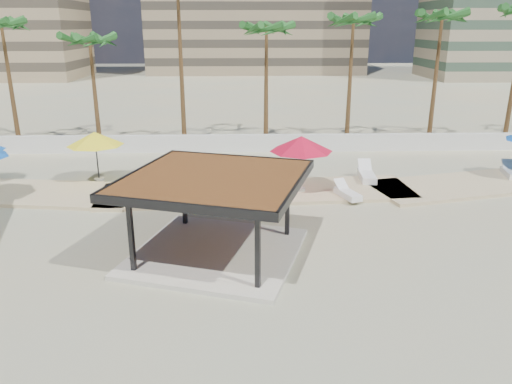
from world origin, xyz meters
TOP-DOWN VIEW (x-y plane):
  - ground at (0.00, 0.00)m, footprint 200.00×200.00m
  - promenade at (2.00, 7.67)m, footprint 44.45×7.97m
  - boundary_wall at (0.00, 16.00)m, footprint 56.00×0.30m
  - pavilion_central at (0.22, -0.21)m, footprint 7.76×7.76m
  - umbrella_b at (-6.65, 9.07)m, footprint 3.68×3.68m
  - umbrella_c at (4.20, 6.90)m, footprint 3.22×3.22m
  - lounger_b at (8.11, 8.82)m, footprint 0.93×2.37m
  - lounger_c at (6.44, 5.84)m, footprint 1.19×1.96m
  - lounger_d at (16.41, 9.20)m, footprint 0.99×2.05m
  - palm_b at (-15.00, 18.70)m, footprint 3.00×3.00m
  - palm_c at (-9.00, 18.10)m, footprint 3.00×3.00m
  - palm_e at (3.00, 18.40)m, footprint 3.00×3.00m
  - palm_f at (9.00, 18.60)m, footprint 3.00×3.00m
  - palm_g at (15.00, 18.20)m, footprint 3.00×3.00m

SIDE VIEW (x-z plane):
  - ground at x=0.00m, z-range 0.00..0.00m
  - promenade at x=2.00m, z-range -0.06..0.18m
  - lounger_c at x=6.44m, z-range 0.00..0.70m
  - lounger_d at x=16.41m, z-range -0.01..0.73m
  - lounger_b at x=8.11m, z-range -0.05..0.83m
  - boundary_wall at x=0.00m, z-range 0.00..1.20m
  - pavilion_central at x=0.22m, z-range 0.30..3.45m
  - umbrella_b at x=-6.65m, z-range 1.14..3.83m
  - umbrella_c at x=4.20m, z-range 1.20..4.05m
  - palm_c at x=-9.00m, z-range 2.99..11.16m
  - palm_e at x=3.00m, z-range 3.30..12.18m
  - palm_b at x=-15.00m, z-range 3.43..12.60m
  - palm_f at x=9.00m, z-range 3.54..12.97m
  - palm_g at x=15.00m, z-range 3.65..13.34m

